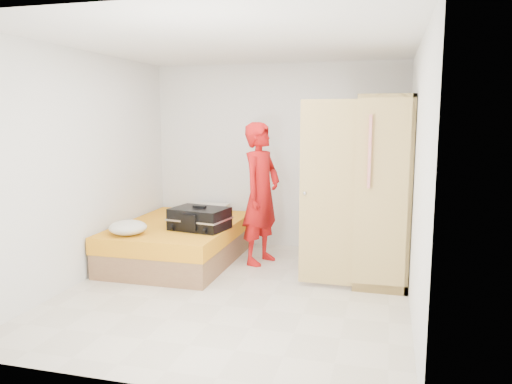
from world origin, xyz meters
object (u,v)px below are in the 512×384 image
(round_cushion, at_px, (128,228))
(suitcase, at_px, (199,219))
(wardrobe, at_px, (379,193))
(person, at_px, (261,194))
(bed, at_px, (180,242))

(round_cushion, bearing_deg, suitcase, 34.27)
(wardrobe, height_order, person, wardrobe)
(wardrobe, height_order, round_cushion, wardrobe)
(suitcase, bearing_deg, round_cushion, -135.54)
(person, relative_size, round_cushion, 4.08)
(wardrobe, xyz_separation_m, round_cushion, (-2.83, -0.68, -0.41))
(bed, relative_size, round_cushion, 4.58)
(wardrobe, bearing_deg, round_cushion, -166.41)
(wardrobe, xyz_separation_m, person, (-1.46, 0.25, -0.10))
(bed, distance_m, round_cushion, 0.86)
(bed, bearing_deg, person, 11.29)
(suitcase, bearing_deg, person, 44.55)
(bed, xyz_separation_m, wardrobe, (2.50, -0.04, 0.75))
(person, distance_m, suitcase, 0.85)
(bed, relative_size, person, 1.12)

